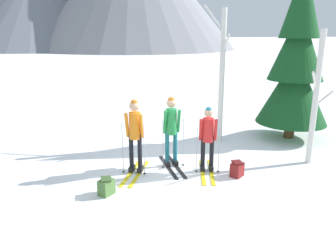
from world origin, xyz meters
The scene contains 9 objects.
ground_plane centered at (0.00, 0.00, 0.00)m, with size 400.00×400.00×0.00m, color white.
skier_in_orange centered at (-0.85, 0.02, 1.07)m, with size 0.94×1.63×1.87m.
skier_in_green centered at (0.10, 0.23, 1.06)m, with size 0.61×1.63×1.85m.
skier_in_red centered at (0.91, -0.30, 0.93)m, with size 0.72×1.60×1.67m.
pine_tree_near centered at (4.51, 1.76, 2.49)m, with size 2.26×2.26×5.45m.
birch_tree_tall centered at (3.78, -0.39, 1.76)m, with size 0.95×0.47×3.49m.
birch_tree_slender centered at (2.08, 1.89, 2.13)m, with size 0.53×1.17×4.22m.
backpack_on_snow_front centered at (1.52, -0.79, 0.19)m, with size 0.40×0.39×0.38m.
backpack_on_snow_beside centered at (-1.64, -1.06, 0.19)m, with size 0.40×0.40×0.38m.
Camera 1 is at (-1.79, -7.84, 3.42)m, focal length 35.92 mm.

